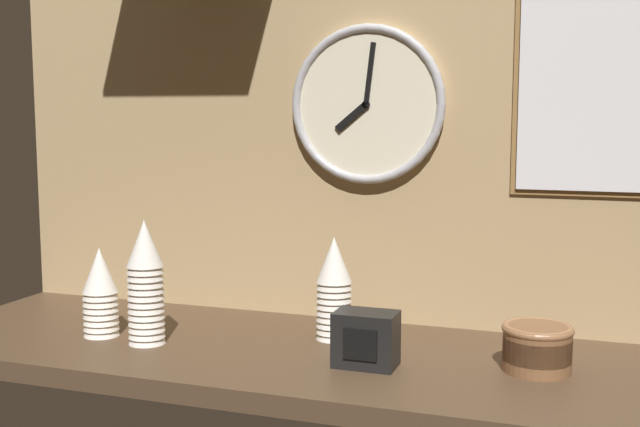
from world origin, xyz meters
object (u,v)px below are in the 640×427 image
(cup_stack_center_left, at_px, (146,282))
(napkin_dispenser, at_px, (366,339))
(wall_clock, at_px, (367,104))
(menu_board, at_px, (602,55))
(cup_stack_left, at_px, (100,292))
(bowl_stack_far_right, at_px, (537,346))
(cup_stack_center_right, at_px, (334,288))

(cup_stack_center_left, height_order, napkin_dispenser, cup_stack_center_left)
(wall_clock, distance_m, menu_board, 0.50)
(cup_stack_left, height_order, wall_clock, wall_clock)
(bowl_stack_far_right, bearing_deg, cup_stack_center_right, 169.01)
(cup_stack_center_right, distance_m, napkin_dispenser, 0.20)
(cup_stack_center_left, height_order, menu_board, menu_board)
(cup_stack_center_right, relative_size, wall_clock, 0.62)
(napkin_dispenser, bearing_deg, bowl_stack_far_right, 13.56)
(cup_stack_center_right, height_order, menu_board, menu_board)
(cup_stack_center_left, xyz_separation_m, napkin_dispenser, (0.47, 0.00, -0.08))
(cup_stack_left, xyz_separation_m, napkin_dispenser, (0.60, -0.02, -0.04))
(menu_board, bearing_deg, wall_clock, -178.97)
(cup_stack_center_left, xyz_separation_m, wall_clock, (0.38, 0.31, 0.37))
(cup_stack_center_left, bearing_deg, cup_stack_center_right, 24.13)
(cup_stack_center_right, xyz_separation_m, menu_board, (0.52, 0.16, 0.48))
(cup_stack_center_right, xyz_separation_m, napkin_dispenser, (0.12, -0.16, -0.06))
(cup_stack_center_left, xyz_separation_m, cup_stack_center_right, (0.36, 0.16, -0.02))
(cup_stack_center_right, relative_size, napkin_dispenser, 1.87)
(cup_stack_center_left, xyz_separation_m, cup_stack_left, (-0.12, 0.02, -0.03))
(bowl_stack_far_right, distance_m, wall_clock, 0.64)
(cup_stack_center_right, bearing_deg, bowl_stack_far_right, -10.99)
(cup_stack_center_left, distance_m, bowl_stack_far_right, 0.79)
(bowl_stack_far_right, relative_size, menu_board, 0.23)
(cup_stack_left, height_order, cup_stack_center_right, cup_stack_center_right)
(wall_clock, bearing_deg, cup_stack_center_left, -140.67)
(bowl_stack_far_right, relative_size, napkin_dispenser, 1.12)
(cup_stack_left, xyz_separation_m, cup_stack_center_right, (0.48, 0.14, 0.01))
(wall_clock, height_order, menu_board, menu_board)
(menu_board, bearing_deg, cup_stack_center_left, -159.71)
(cup_stack_center_right, bearing_deg, cup_stack_left, -163.66)
(cup_stack_left, relative_size, menu_board, 0.33)
(cup_stack_left, relative_size, cup_stack_center_right, 0.88)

